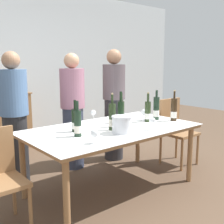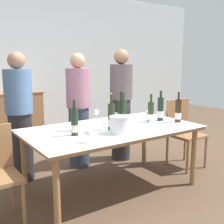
{
  "view_description": "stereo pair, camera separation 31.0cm",
  "coord_description": "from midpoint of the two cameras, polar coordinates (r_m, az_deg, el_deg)",
  "views": [
    {
      "loc": [
        -1.97,
        -2.34,
        1.46
      ],
      "look_at": [
        0.0,
        0.0,
        0.91
      ],
      "focal_mm": 45.0,
      "sensor_mm": 36.0,
      "label": 1
    },
    {
      "loc": [
        -1.72,
        -2.53,
        1.46
      ],
      "look_at": [
        0.0,
        0.0,
        0.91
      ],
      "focal_mm": 45.0,
      "sensor_mm": 36.0,
      "label": 2
    }
  ],
  "objects": [
    {
      "name": "wine_bottle_3",
      "position": [
        2.99,
        -4.74,
        -1.69
      ],
      "size": [
        0.08,
        0.08,
        0.34
      ],
      "color": "black",
      "rests_on": "dining_table"
    },
    {
      "name": "wine_glass_1",
      "position": [
        2.55,
        -1.38,
        -4.45
      ],
      "size": [
        0.07,
        0.07,
        0.13
      ],
      "color": "white",
      "rests_on": "dining_table"
    },
    {
      "name": "person_guest_right",
      "position": [
        4.16,
        4.0,
        1.38
      ],
      "size": [
        0.33,
        0.33,
        1.64
      ],
      "color": "#2D2D33",
      "rests_on": "ground_plane"
    },
    {
      "name": "wine_glass_2",
      "position": [
        3.37,
        3.38,
        -0.77
      ],
      "size": [
        0.08,
        0.08,
        0.13
      ],
      "color": "white",
      "rests_on": "dining_table"
    },
    {
      "name": "ice_bucket",
      "position": [
        2.89,
        4.6,
        -2.51
      ],
      "size": [
        0.21,
        0.21,
        0.18
      ],
      "color": "silver",
      "rests_on": "dining_table"
    },
    {
      "name": "wine_bottle_0",
      "position": [
        3.54,
        15.76,
        0.08
      ],
      "size": [
        0.08,
        0.08,
        0.39
      ],
      "color": "#332314",
      "rests_on": "dining_table"
    },
    {
      "name": "back_wall",
      "position": [
        5.41,
        -14.51,
        9.24
      ],
      "size": [
        8.0,
        0.1,
        2.8
      ],
      "color": "silver",
      "rests_on": "ground_plane"
    },
    {
      "name": "ground_plane",
      "position": [
        3.39,
        2.72,
        -15.37
      ],
      "size": [
        12.0,
        12.0,
        0.0
      ],
      "primitive_type": "plane",
      "color": "brown"
    },
    {
      "name": "wine_bottle_1",
      "position": [
        3.45,
        10.46,
        -0.14
      ],
      "size": [
        0.07,
        0.07,
        0.37
      ],
      "color": "#28381E",
      "rests_on": "dining_table"
    },
    {
      "name": "wine_glass_3",
      "position": [
        3.5,
        -0.67,
        -0.19
      ],
      "size": [
        0.07,
        0.07,
        0.14
      ],
      "color": "white",
      "rests_on": "dining_table"
    },
    {
      "name": "wine_glass_0",
      "position": [
        3.52,
        9.74,
        -0.25
      ],
      "size": [
        0.08,
        0.08,
        0.15
      ],
      "color": "white",
      "rests_on": "dining_table"
    },
    {
      "name": "wine_bottle_2",
      "position": [
        3.17,
        4.7,
        -0.56
      ],
      "size": [
        0.07,
        0.07,
        0.4
      ],
      "color": "black",
      "rests_on": "dining_table"
    },
    {
      "name": "person_guest_left",
      "position": [
        3.87,
        -4.53,
        0.15
      ],
      "size": [
        0.33,
        0.33,
        1.57
      ],
      "color": "#383F56",
      "rests_on": "ground_plane"
    },
    {
      "name": "chair_right_end",
      "position": [
        4.1,
        16.24,
        -3.21
      ],
      "size": [
        0.42,
        0.42,
        0.94
      ],
      "color": "#996B42",
      "rests_on": "ground_plane"
    },
    {
      "name": "wine_bottle_6",
      "position": [
        3.58,
        12.28,
        0.43
      ],
      "size": [
        0.08,
        0.08,
        0.38
      ],
      "color": "#1E3323",
      "rests_on": "dining_table"
    },
    {
      "name": "wine_bottle_5",
      "position": [
        2.8,
        -4.47,
        -2.34
      ],
      "size": [
        0.07,
        0.07,
        0.36
      ],
      "color": "#1E3323",
      "rests_on": "dining_table"
    },
    {
      "name": "person_host",
      "position": [
        3.53,
        -15.91,
        -1.14
      ],
      "size": [
        0.33,
        0.33,
        1.58
      ],
      "color": "#262628",
      "rests_on": "ground_plane"
    },
    {
      "name": "wine_bottle_4",
      "position": [
        3.37,
        5.02,
        -0.2
      ],
      "size": [
        0.07,
        0.07,
        0.37
      ],
      "color": "#28381E",
      "rests_on": "dining_table"
    },
    {
      "name": "wine_bottle_7",
      "position": [
        3.02,
        2.8,
        -1.15
      ],
      "size": [
        0.08,
        0.08,
        0.4
      ],
      "color": "#28381E",
      "rests_on": "dining_table"
    },
    {
      "name": "dining_table",
      "position": [
        3.15,
        2.82,
        -4.31
      ],
      "size": [
        1.93,
        1.08,
        0.73
      ],
      "color": "#996B42",
      "rests_on": "ground_plane"
    },
    {
      "name": "wine_glass_4",
      "position": [
        3.04,
        11.01,
        -2.05
      ],
      "size": [
        0.07,
        0.07,
        0.14
      ],
      "color": "white",
      "rests_on": "dining_table"
    }
  ]
}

